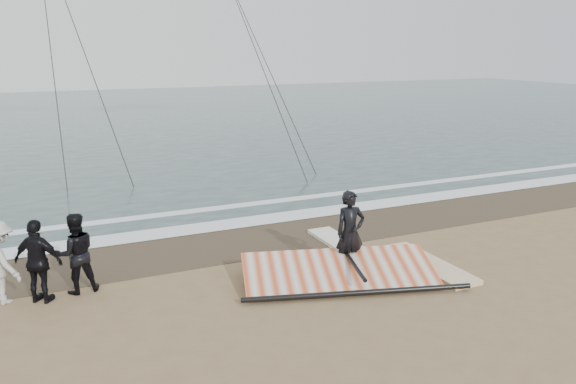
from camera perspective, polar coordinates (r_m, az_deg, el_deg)
name	(u,v)px	position (r m, az deg, el deg)	size (l,w,h in m)	color
ground	(375,301)	(11.51, 8.79, -10.93)	(120.00, 120.00, 0.00)	#8C704C
sea	(122,117)	(42.31, -16.49, 7.35)	(120.00, 54.00, 0.02)	#233838
wet_sand	(283,234)	(15.17, -0.51, -4.32)	(120.00, 2.80, 0.01)	#4C3D2B
foam_near	(264,219)	(16.39, -2.49, -2.80)	(120.00, 0.90, 0.01)	white
foam_far	(244,205)	(17.91, -4.53, -1.31)	(120.00, 0.45, 0.01)	white
man_main	(350,232)	(12.53, 6.32, -4.07)	(0.68, 0.45, 1.87)	black
board_white	(428,264)	(13.44, 14.06, -7.11)	(0.76, 2.70, 0.11)	white
board_cream	(341,244)	(14.37, 5.45, -5.29)	(0.67, 2.52, 0.10)	white
trio_cluster	(35,259)	(12.24, -24.35, -6.22)	(2.41, 1.38, 1.70)	black
sail_rig	(334,273)	(12.23, 4.66, -8.20)	(4.59, 2.81, 0.52)	black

